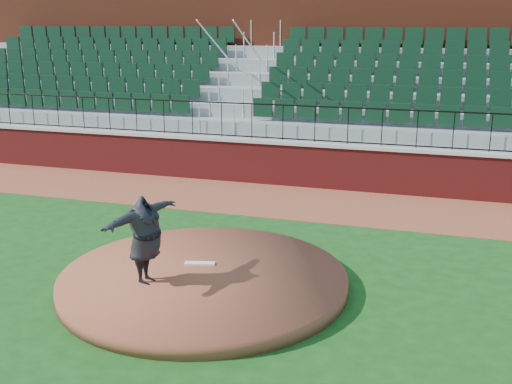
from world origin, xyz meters
TOP-DOWN VIEW (x-y plane):
  - ground at (0.00, 0.00)m, footprint 90.00×90.00m
  - warning_track at (0.00, 5.40)m, footprint 34.00×3.20m
  - field_wall at (0.00, 7.00)m, footprint 34.00×0.35m
  - wall_cap at (0.00, 7.00)m, footprint 34.00×0.45m
  - wall_railing at (0.00, 7.00)m, footprint 34.00×0.05m
  - seating_stands at (0.00, 9.72)m, footprint 34.00×5.10m
  - concourse_wall at (0.00, 12.52)m, footprint 34.00×0.50m
  - pitchers_mound at (-0.40, -0.34)m, footprint 5.11×5.11m
  - pitching_rubber at (-0.63, 0.03)m, footprint 0.57×0.28m
  - pitcher at (-1.19, -0.97)m, footprint 0.87×1.95m

SIDE VIEW (x-z plane):
  - ground at x=0.00m, z-range 0.00..0.00m
  - warning_track at x=0.00m, z-range 0.00..0.01m
  - pitchers_mound at x=-0.40m, z-range 0.00..0.25m
  - pitching_rubber at x=-0.63m, z-range 0.25..0.29m
  - field_wall at x=0.00m, z-range 0.00..1.20m
  - pitcher at x=-1.19m, z-range 0.25..1.79m
  - wall_cap at x=0.00m, z-range 1.20..1.30m
  - wall_railing at x=0.00m, z-range 1.30..2.30m
  - seating_stands at x=0.00m, z-range 0.00..4.60m
  - concourse_wall at x=0.00m, z-range 0.00..5.50m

